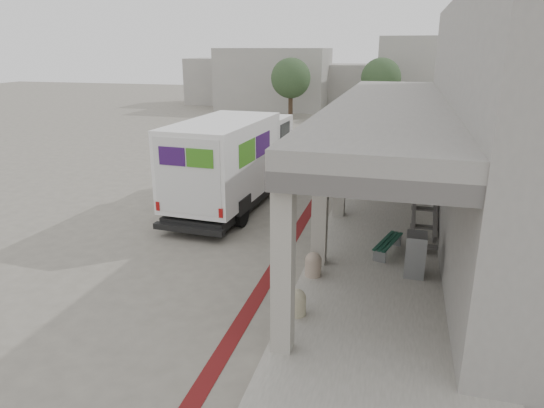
% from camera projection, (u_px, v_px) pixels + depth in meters
% --- Properties ---
extents(ground, '(120.00, 120.00, 0.00)m').
position_uv_depth(ground, '(238.00, 265.00, 12.97)').
color(ground, '#6B655C').
rests_on(ground, ground).
extents(bike_lane_stripe, '(0.35, 40.00, 0.01)m').
position_uv_depth(bike_lane_stripe, '(291.00, 241.00, 14.56)').
color(bike_lane_stripe, '#5D1213').
rests_on(bike_lane_stripe, ground).
extents(sidewalk, '(4.40, 28.00, 0.12)m').
position_uv_depth(sidewalk, '(391.00, 281.00, 11.97)').
color(sidewalk, gray).
rests_on(sidewalk, ground).
extents(transit_building, '(7.60, 17.00, 7.00)m').
position_uv_depth(transit_building, '(502.00, 124.00, 14.37)').
color(transit_building, gray).
rests_on(transit_building, ground).
extents(distant_backdrop, '(28.00, 10.00, 6.50)m').
position_uv_depth(distant_backdrop, '(332.00, 79.00, 45.81)').
color(distant_backdrop, gray).
rests_on(distant_backdrop, ground).
extents(tree_left, '(3.20, 3.20, 4.80)m').
position_uv_depth(tree_left, '(291.00, 78.00, 38.95)').
color(tree_left, '#38281C').
rests_on(tree_left, ground).
extents(tree_mid, '(3.20, 3.20, 4.80)m').
position_uv_depth(tree_mid, '(381.00, 78.00, 39.06)').
color(tree_mid, '#38281C').
rests_on(tree_mid, ground).
extents(tree_right, '(3.20, 3.20, 4.80)m').
position_uv_depth(tree_right, '(489.00, 81.00, 36.16)').
color(tree_right, '#38281C').
rests_on(tree_right, ground).
extents(fedex_truck, '(2.80, 7.72, 3.24)m').
position_uv_depth(fedex_truck, '(234.00, 159.00, 17.41)').
color(fedex_truck, black).
rests_on(fedex_truck, ground).
extents(bench, '(0.77, 1.63, 0.37)m').
position_uv_depth(bench, '(388.00, 244.00, 13.36)').
color(bench, slate).
rests_on(bench, sidewalk).
extents(bollard_near, '(0.39, 0.39, 0.59)m').
position_uv_depth(bollard_near, '(297.00, 302.00, 10.27)').
color(bollard_near, tan).
rests_on(bollard_near, sidewalk).
extents(bollard_far, '(0.41, 0.41, 0.62)m').
position_uv_depth(bollard_far, '(313.00, 264.00, 12.04)').
color(bollard_far, gray).
rests_on(bollard_far, sidewalk).
extents(utility_cabinet, '(0.50, 0.66, 1.08)m').
position_uv_depth(utility_cabinet, '(415.00, 255.00, 12.03)').
color(utility_cabinet, gray).
rests_on(utility_cabinet, sidewalk).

